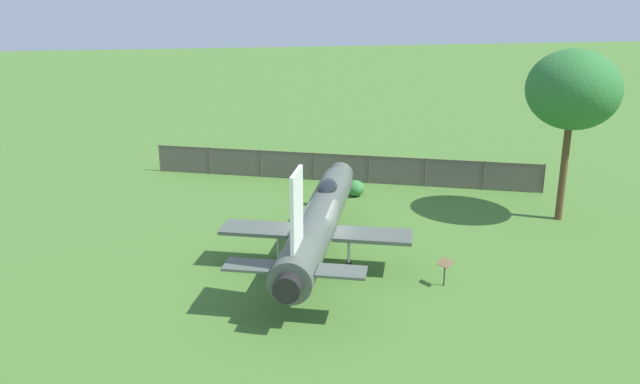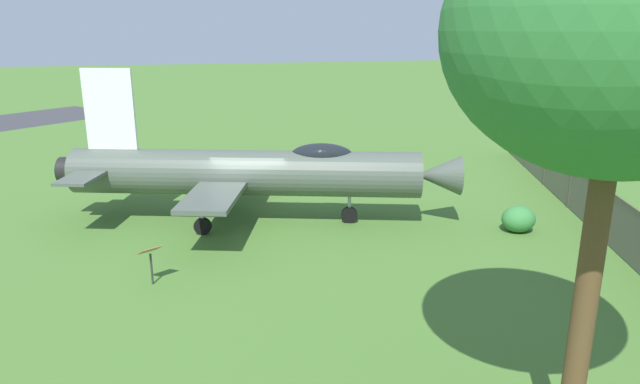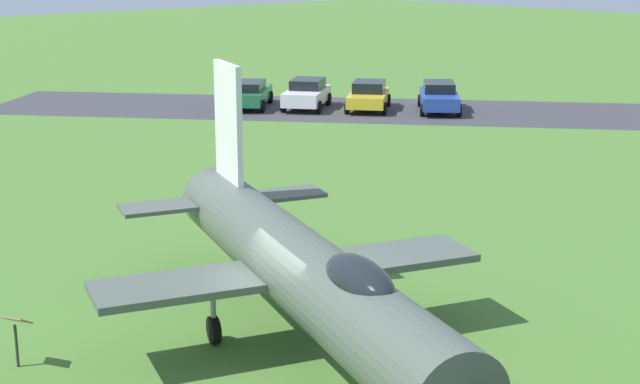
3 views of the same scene
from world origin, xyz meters
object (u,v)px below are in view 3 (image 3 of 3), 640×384
parked_car_yellow (368,95)px  parked_car_white (307,93)px  display_jet (308,274)px  parked_car_green (249,93)px  parked_car_blue (439,96)px  info_plaque (15,327)px

parked_car_yellow → parked_car_white: size_ratio=0.99×
display_jet → parked_car_white: (-23.85, 20.37, -1.10)m
display_jet → parked_car_white: display_jet is taller
parked_car_green → parked_car_blue: bearing=-91.8°
parked_car_blue → parked_car_yellow: 3.65m
info_plaque → parked_car_white: (-20.17, 24.94, -0.07)m
parked_car_white → parked_car_green: size_ratio=0.97×
parked_car_green → parked_car_white: bearing=-89.7°
info_plaque → parked_car_green: bearing=134.4°
parked_car_yellow → parked_car_green: 6.28m
display_jet → info_plaque: bearing=-110.2°
info_plaque → parked_car_yellow: 32.36m
parked_car_yellow → parked_car_white: parked_car_white is taller
info_plaque → parked_car_blue: bearing=116.9°
display_jet → info_plaque: 5.96m
parked_car_white → parked_car_green: bearing=-83.9°
info_plaque → display_jet: bearing=51.2°
parked_car_blue → parked_car_green: bearing=-93.3°
info_plaque → parked_car_white: parked_car_white is taller
parked_car_blue → parked_car_green: 9.93m
display_jet → parked_car_green: size_ratio=3.13×
parked_car_yellow → parked_car_green: size_ratio=0.96×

